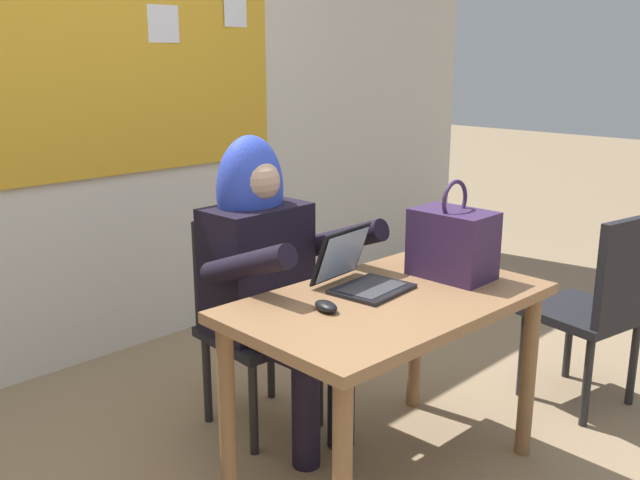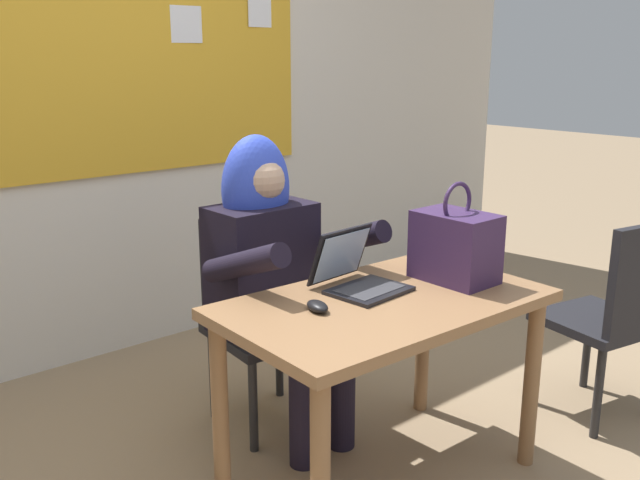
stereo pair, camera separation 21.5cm
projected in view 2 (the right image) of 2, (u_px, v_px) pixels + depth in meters
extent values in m
cube|color=silver|center=(91.00, 82.00, 3.45)|extent=(6.37, 0.10, 2.82)
cube|color=gold|center=(94.00, 53.00, 3.37)|extent=(2.40, 0.02, 1.20)
cube|color=white|center=(261.00, 3.00, 3.92)|extent=(0.18, 0.01, 0.25)
cube|color=white|center=(186.00, 24.00, 3.65)|extent=(0.18, 0.01, 0.19)
cube|color=#8E6642|center=(384.00, 304.00, 2.46)|extent=(1.17, 0.72, 0.04)
cylinder|color=#8E6642|center=(531.00, 383.00, 2.66)|extent=(0.06, 0.06, 0.67)
cylinder|color=#8E6642|center=(220.00, 411.00, 2.45)|extent=(0.06, 0.06, 0.67)
cylinder|color=#8E6642|center=(423.00, 338.00, 3.08)|extent=(0.06, 0.06, 0.67)
cube|color=black|center=(266.00, 331.00, 2.95)|extent=(0.45, 0.45, 0.04)
cube|color=black|center=(242.00, 265.00, 3.03)|extent=(0.38, 0.07, 0.45)
cylinder|color=#262628|center=(323.00, 383.00, 2.97)|extent=(0.04, 0.04, 0.39)
cylinder|color=#262628|center=(253.00, 406.00, 2.77)|extent=(0.04, 0.04, 0.39)
cylinder|color=#262628|center=(279.00, 356.00, 3.23)|extent=(0.04, 0.04, 0.39)
cylinder|color=#262628|center=(213.00, 375.00, 3.04)|extent=(0.04, 0.04, 0.39)
cylinder|color=black|center=(342.00, 397.00, 2.80)|extent=(0.11, 0.11, 0.43)
cylinder|color=black|center=(303.00, 413.00, 2.67)|extent=(0.11, 0.11, 0.43)
cylinder|color=black|center=(314.00, 327.00, 2.86)|extent=(0.15, 0.42, 0.15)
cylinder|color=black|center=(275.00, 340.00, 2.73)|extent=(0.15, 0.42, 0.15)
cube|color=black|center=(262.00, 267.00, 2.89)|extent=(0.42, 0.26, 0.52)
cylinder|color=black|center=(345.00, 240.00, 2.85)|extent=(0.10, 0.46, 0.24)
cylinder|color=black|center=(244.00, 264.00, 2.53)|extent=(0.10, 0.46, 0.24)
sphere|color=#D1A889|center=(260.00, 180.00, 2.80)|extent=(0.20, 0.20, 0.20)
ellipsoid|color=blue|center=(256.00, 189.00, 2.83)|extent=(0.30, 0.22, 0.44)
cube|color=black|center=(369.00, 290.00, 2.52)|extent=(0.29, 0.24, 0.01)
cube|color=#333338|center=(369.00, 288.00, 2.52)|extent=(0.24, 0.17, 0.00)
cube|color=black|center=(340.00, 254.00, 2.59)|extent=(0.28, 0.10, 0.20)
cube|color=#99B7E0|center=(342.00, 255.00, 2.59)|extent=(0.24, 0.09, 0.18)
ellipsoid|color=black|center=(317.00, 306.00, 2.33)|extent=(0.08, 0.11, 0.03)
cube|color=#38234C|center=(455.00, 247.00, 2.63)|extent=(0.20, 0.30, 0.26)
torus|color=#38234C|center=(457.00, 202.00, 2.59)|extent=(0.16, 0.02, 0.16)
cube|color=black|center=(597.00, 321.00, 3.04)|extent=(0.49, 0.49, 0.04)
cylinder|color=#262628|center=(535.00, 362.00, 3.15)|extent=(0.04, 0.04, 0.40)
cylinder|color=#262628|center=(587.00, 347.00, 3.32)|extent=(0.04, 0.04, 0.40)
cylinder|color=#262628|center=(598.00, 393.00, 2.87)|extent=(0.04, 0.04, 0.40)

